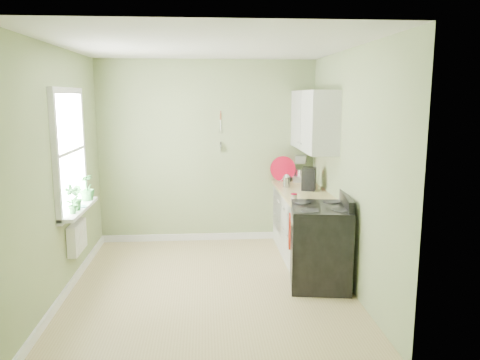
{
  "coord_description": "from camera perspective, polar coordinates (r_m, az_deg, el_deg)",
  "views": [
    {
      "loc": [
        -0.04,
        -5.13,
        2.18
      ],
      "look_at": [
        0.39,
        0.55,
        1.15
      ],
      "focal_mm": 35.0,
      "sensor_mm": 36.0,
      "label": 1
    }
  ],
  "objects": [
    {
      "name": "ceiling",
      "position": [
        5.15,
        -4.05,
        16.14
      ],
      "size": [
        3.2,
        3.6,
        0.02
      ],
      "primitive_type": "cube",
      "color": "white",
      "rests_on": "wall_back"
    },
    {
      "name": "upper_cabinets",
      "position": [
        6.41,
        8.94,
        7.18
      ],
      "size": [
        0.35,
        1.4,
        0.8
      ],
      "primitive_type": "cube",
      "color": "silver",
      "rests_on": "wall_right"
    },
    {
      "name": "window_sill",
      "position": [
        5.77,
        -19.03,
        -3.33
      ],
      "size": [
        0.18,
        1.14,
        0.04
      ],
      "primitive_type": "cube",
      "color": "white",
      "rests_on": "wall_left"
    },
    {
      "name": "wall_right",
      "position": [
        5.45,
        13.33,
        1.22
      ],
      "size": [
        0.02,
        3.6,
        2.7
      ],
      "primitive_type": "cube",
      "color": "#91A16D",
      "rests_on": "floor"
    },
    {
      "name": "jar",
      "position": [
        5.78,
        6.62,
        -2.06
      ],
      "size": [
        0.08,
        0.08,
        0.09
      ],
      "color": "beige",
      "rests_on": "countertop"
    },
    {
      "name": "plant_a",
      "position": [
        5.44,
        -19.85,
        -2.2
      ],
      "size": [
        0.21,
        0.2,
        0.33
      ],
      "primitive_type": "imported",
      "rotation": [
        0.0,
        0.0,
        0.63
      ],
      "color": "#2B6D30",
      "rests_on": "window_sill"
    },
    {
      "name": "stand_mixer",
      "position": [
        7.1,
        7.46,
        1.37
      ],
      "size": [
        0.31,
        0.39,
        0.43
      ],
      "color": "#B2B2B7",
      "rests_on": "countertop"
    },
    {
      "name": "wall_back",
      "position": [
        6.99,
        -4.0,
        3.4
      ],
      "size": [
        3.2,
        0.02,
        2.7
      ],
      "primitive_type": "cube",
      "color": "#91A16D",
      "rests_on": "floor"
    },
    {
      "name": "stove",
      "position": [
        5.53,
        9.73,
        -7.83
      ],
      "size": [
        0.78,
        0.86,
        1.06
      ],
      "color": "black",
      "rests_on": "floor"
    },
    {
      "name": "coffee_maker",
      "position": [
        6.42,
        8.38,
        0.08
      ],
      "size": [
        0.23,
        0.25,
        0.31
      ],
      "color": "black",
      "rests_on": "countertop"
    },
    {
      "name": "base_cabinets",
      "position": [
        6.51,
        7.72,
        -5.39
      ],
      "size": [
        0.6,
        1.6,
        0.87
      ],
      "primitive_type": "cube",
      "color": "silver",
      "rests_on": "floor"
    },
    {
      "name": "plant_c",
      "position": [
        6.07,
        -18.18,
        -0.86
      ],
      "size": [
        0.25,
        0.25,
        0.33
      ],
      "primitive_type": "imported",
      "rotation": [
        0.0,
        0.0,
        4.11
      ],
      "color": "#2B6D30",
      "rests_on": "window_sill"
    },
    {
      "name": "radiator",
      "position": [
        5.81,
        -19.25,
        -6.61
      ],
      "size": [
        0.12,
        0.5,
        0.35
      ],
      "primitive_type": "cube",
      "color": "white",
      "rests_on": "wall_left"
    },
    {
      "name": "floor",
      "position": [
        5.57,
        -3.69,
        -12.9
      ],
      "size": [
        3.2,
        3.6,
        0.02
      ],
      "primitive_type": "cube",
      "color": "tan",
      "rests_on": "ground"
    },
    {
      "name": "countertop",
      "position": [
        6.4,
        7.73,
        -1.47
      ],
      "size": [
        0.64,
        1.6,
        0.04
      ],
      "primitive_type": "cube",
      "color": "#CFBC7F",
      "rests_on": "base_cabinets"
    },
    {
      "name": "plant_b",
      "position": [
        5.6,
        -19.39,
        -2.05
      ],
      "size": [
        0.18,
        0.2,
        0.29
      ],
      "primitive_type": "imported",
      "rotation": [
        0.0,
        0.0,
        2.02
      ],
      "color": "#2B6D30",
      "rests_on": "window_sill"
    },
    {
      "name": "wall_utensils",
      "position": [
        6.94,
        -2.37,
        5.15
      ],
      "size": [
        0.02,
        0.14,
        0.58
      ],
      "color": "#CFBC7F",
      "rests_on": "wall_back"
    },
    {
      "name": "window",
      "position": [
        5.68,
        -20.13,
        3.26
      ],
      "size": [
        0.06,
        1.14,
        1.44
      ],
      "color": "white",
      "rests_on": "wall_left"
    },
    {
      "name": "wall_left",
      "position": [
        5.43,
        -21.12,
        0.77
      ],
      "size": [
        0.02,
        3.6,
        2.7
      ],
      "primitive_type": "cube",
      "color": "#91A16D",
      "rests_on": "floor"
    },
    {
      "name": "kettle",
      "position": [
        6.6,
        5.7,
        -0.08
      ],
      "size": [
        0.18,
        0.11,
        0.19
      ],
      "color": "silver",
      "rests_on": "countertop"
    },
    {
      "name": "red_tray",
      "position": [
        7.03,
        5.25,
        1.37
      ],
      "size": [
        0.38,
        0.08,
        0.38
      ],
      "primitive_type": "cylinder",
      "rotation": [
        1.45,
        0.0,
        -0.03
      ],
      "color": "#AB0A25",
      "rests_on": "countertop"
    }
  ]
}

